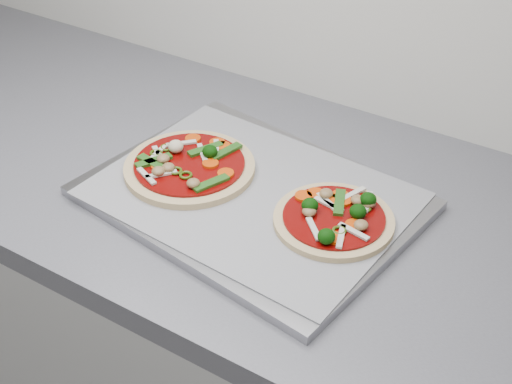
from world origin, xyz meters
The scene contains 5 objects.
countertop centered at (0.00, 1.30, 0.88)m, with size 3.60×0.60×0.04m, color slate.
baking_tray centered at (-0.02, 1.27, 0.91)m, with size 0.46×0.34×0.02m, color #96959A.
parchment centered at (-0.02, 1.27, 0.92)m, with size 0.44×0.32×0.00m, color gray.
pizza_left centered at (-0.13, 1.26, 0.93)m, with size 0.21×0.21×0.03m.
pizza_right centered at (0.12, 1.27, 0.93)m, with size 0.22×0.22×0.03m.
Camera 1 is at (0.44, 0.56, 1.54)m, focal length 50.00 mm.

